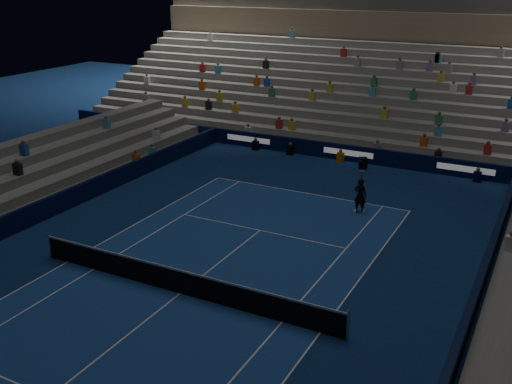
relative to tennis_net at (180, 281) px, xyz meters
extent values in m
plane|color=#0D234F|center=(0.00, 0.00, -0.50)|extent=(90.00, 90.00, 0.00)
cube|color=navy|center=(0.00, 0.00, -0.50)|extent=(10.97, 23.77, 0.01)
cube|color=#080F33|center=(0.00, 18.50, 0.00)|extent=(44.00, 0.25, 1.00)
cube|color=black|center=(9.70, 0.00, 0.00)|extent=(0.25, 37.00, 1.00)
cube|color=slate|center=(0.00, 19.50, -0.25)|extent=(44.00, 1.00, 0.50)
cube|color=slate|center=(0.00, 20.50, 0.00)|extent=(44.00, 1.00, 1.00)
cube|color=slate|center=(0.00, 21.50, 0.25)|extent=(44.00, 1.00, 1.50)
cube|color=slate|center=(0.00, 22.50, 0.50)|extent=(44.00, 1.00, 2.00)
cube|color=slate|center=(0.00, 23.50, 0.75)|extent=(44.00, 1.00, 2.50)
cube|color=slate|center=(0.00, 24.50, 1.00)|extent=(44.00, 1.00, 3.00)
cube|color=slate|center=(0.00, 25.50, 1.25)|extent=(44.00, 1.00, 3.50)
cube|color=slate|center=(0.00, 26.50, 1.50)|extent=(44.00, 1.00, 4.00)
cube|color=slate|center=(0.00, 27.50, 1.75)|extent=(44.00, 1.00, 4.50)
cube|color=slate|center=(0.00, 28.50, 2.00)|extent=(44.00, 1.00, 5.00)
cube|color=slate|center=(0.00, 29.50, 2.25)|extent=(44.00, 1.00, 5.50)
cube|color=slate|center=(0.00, 30.50, 2.50)|extent=(44.00, 1.00, 6.00)
cube|color=#8C7256|center=(0.00, 31.60, 6.60)|extent=(44.00, 0.60, 2.20)
cube|color=slate|center=(10.50, 0.00, -0.25)|extent=(1.00, 37.00, 0.50)
cylinder|color=#B2B2B7|center=(-6.40, 0.00, 0.05)|extent=(0.10, 0.10, 1.10)
cylinder|color=#B2B2B7|center=(6.40, 0.00, 0.05)|extent=(0.10, 0.10, 1.10)
cube|color=black|center=(0.00, 0.00, -0.05)|extent=(12.80, 0.03, 0.90)
cube|color=white|center=(0.00, 0.00, 0.44)|extent=(12.80, 0.04, 0.08)
imported|color=black|center=(3.31, 10.60, 0.37)|extent=(0.67, 0.47, 1.75)
cube|color=black|center=(1.26, 17.51, -0.19)|extent=(0.66, 0.71, 0.62)
cylinder|color=black|center=(1.26, 17.05, -0.01)|extent=(0.29, 0.38, 0.16)
camera|label=1|loc=(11.32, -15.77, 10.53)|focal=41.95mm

